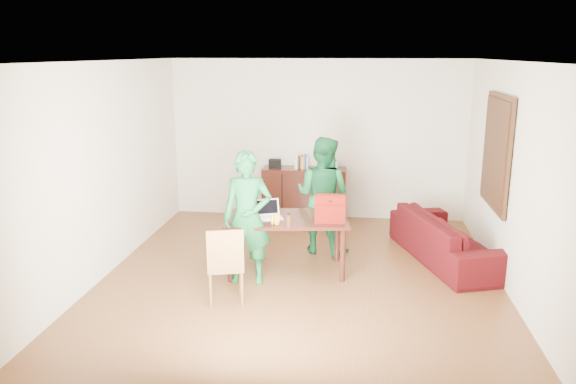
# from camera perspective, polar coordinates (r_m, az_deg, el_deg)

# --- Properties ---
(room) EXTENTS (5.20, 5.70, 2.90)m
(room) POSITION_cam_1_polar(r_m,az_deg,el_deg) (7.04, 1.58, 1.78)
(room) COLOR #482212
(room) RESTS_ON ground
(table) EXTENTS (1.66, 1.08, 0.73)m
(table) POSITION_cam_1_polar(r_m,az_deg,el_deg) (7.26, -0.19, -3.28)
(table) COLOR black
(table) RESTS_ON ground
(chair) EXTENTS (0.50, 0.48, 0.90)m
(chair) POSITION_cam_1_polar(r_m,az_deg,el_deg) (6.57, -6.34, -8.78)
(chair) COLOR brown
(chair) RESTS_ON ground
(person_near) EXTENTS (0.62, 0.42, 1.66)m
(person_near) POSITION_cam_1_polar(r_m,az_deg,el_deg) (6.89, -4.15, -2.65)
(person_near) COLOR #16652E
(person_near) RESTS_ON ground
(person_far) EXTENTS (0.99, 0.89, 1.67)m
(person_far) POSITION_cam_1_polar(r_m,az_deg,el_deg) (7.93, 3.54, -0.35)
(person_far) COLOR #145B2B
(person_far) RESTS_ON ground
(laptop) EXTENTS (0.37, 0.31, 0.22)m
(laptop) POSITION_cam_1_polar(r_m,az_deg,el_deg) (7.19, -1.89, -2.34)
(laptop) COLOR white
(laptop) RESTS_ON table
(bananas) EXTENTS (0.17, 0.14, 0.06)m
(bananas) POSITION_cam_1_polar(r_m,az_deg,el_deg) (6.92, -1.28, -3.13)
(bananas) COLOR gold
(bananas) RESTS_ON table
(bottle) EXTENTS (0.07, 0.07, 0.17)m
(bottle) POSITION_cam_1_polar(r_m,az_deg,el_deg) (6.81, 0.07, -2.89)
(bottle) COLOR #512512
(bottle) RESTS_ON table
(red_bag) EXTENTS (0.40, 0.25, 0.28)m
(red_bag) POSITION_cam_1_polar(r_m,az_deg,el_deg) (7.04, 4.25, -1.91)
(red_bag) COLOR #6D0F07
(red_bag) RESTS_ON table
(sofa) EXTENTS (1.49, 2.32, 0.63)m
(sofa) POSITION_cam_1_polar(r_m,az_deg,el_deg) (8.05, 15.94, -4.52)
(sofa) COLOR #400816
(sofa) RESTS_ON ground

